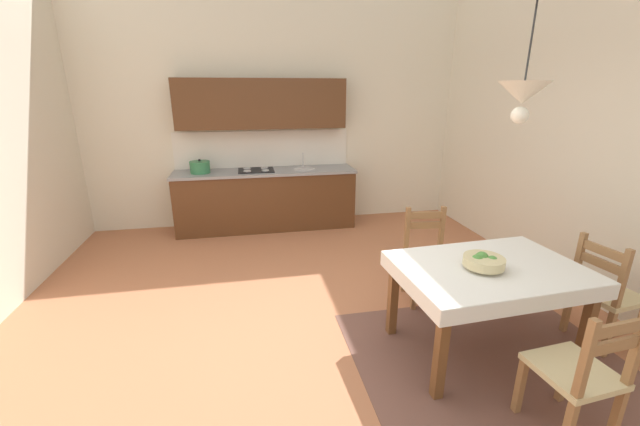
{
  "coord_description": "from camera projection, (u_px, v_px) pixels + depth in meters",
  "views": [
    {
      "loc": [
        -0.53,
        -2.91,
        2.04
      ],
      "look_at": [
        0.1,
        0.26,
        1.0
      ],
      "focal_mm": 21.57,
      "sensor_mm": 36.0,
      "label": 1
    }
  ],
  "objects": [
    {
      "name": "kitchen_cabinetry",
      "position": [
        265.0,
        173.0,
        5.77
      ],
      "size": [
        2.68,
        0.63,
        2.2
      ],
      "color": "#56331C",
      "rests_on": "ground_plane"
    },
    {
      "name": "ground_plane",
      "position": [
        314.0,
        333.0,
        3.46
      ],
      "size": [
        6.22,
        6.79,
        0.1
      ],
      "primitive_type": "cube",
      "color": "#B7704C"
    },
    {
      "name": "dining_chair_kitchen_side",
      "position": [
        427.0,
        258.0,
        3.84
      ],
      "size": [
        0.47,
        0.47,
        0.93
      ],
      "color": "#D1BC89",
      "rests_on": "ground_plane"
    },
    {
      "name": "pendant_lamp",
      "position": [
        523.0,
        94.0,
        2.43
      ],
      "size": [
        0.32,
        0.32,
        0.8
      ],
      "color": "black"
    },
    {
      "name": "dining_table",
      "position": [
        488.0,
        280.0,
        2.99
      ],
      "size": [
        1.45,
        1.02,
        0.75
      ],
      "color": "brown",
      "rests_on": "ground_plane"
    },
    {
      "name": "wall_back",
      "position": [
        276.0,
        92.0,
        5.77
      ],
      "size": [
        6.22,
        0.12,
        4.04
      ],
      "primitive_type": "cube",
      "color": "silver",
      "rests_on": "ground_plane"
    },
    {
      "name": "area_rug",
      "position": [
        485.0,
        356.0,
        3.08
      ],
      "size": [
        2.1,
        1.6,
        0.01
      ],
      "primitive_type": "cube",
      "color": "brown",
      "rests_on": "ground_plane"
    },
    {
      "name": "dining_chair_window_side",
      "position": [
        605.0,
        294.0,
        3.16
      ],
      "size": [
        0.47,
        0.47,
        0.93
      ],
      "color": "#D1BC89",
      "rests_on": "ground_plane"
    },
    {
      "name": "dining_chair_camera_side",
      "position": [
        580.0,
        374.0,
        2.27
      ],
      "size": [
        0.45,
        0.45,
        0.93
      ],
      "color": "#D1BC89",
      "rests_on": "ground_plane"
    },
    {
      "name": "fruit_bowl",
      "position": [
        484.0,
        261.0,
        2.89
      ],
      "size": [
        0.3,
        0.3,
        0.12
      ],
      "color": "beige",
      "rests_on": "dining_table"
    },
    {
      "name": "wall_right",
      "position": [
        635.0,
        93.0,
        3.36
      ],
      "size": [
        0.12,
        6.79,
        4.04
      ],
      "primitive_type": "cube",
      "color": "silver",
      "rests_on": "ground_plane"
    }
  ]
}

